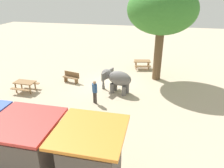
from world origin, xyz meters
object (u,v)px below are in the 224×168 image
Objects in this scene: elephant at (117,79)px; picnic_table_near at (25,84)px; person_handler at (95,90)px; shade_tree_main at (162,10)px; market_stall_red at (29,150)px; market_stall_orange at (91,160)px; picnic_table_far at (142,63)px; wooden_bench at (71,77)px.

elephant is 6.79m from picnic_table_near.
picnic_table_near is at bearing 118.56° from person_handler.
shade_tree_main is at bearing -1.88° from person_handler.
shade_tree_main reaches higher than market_stall_red.
picnic_table_far is at bearing -93.14° from market_stall_orange.
picnic_table_far is (-5.35, -4.60, 0.12)m from wooden_bench.
picnic_table_near is 0.88× the size of picnic_table_far.
wooden_bench is 9.36m from market_stall_red.
elephant is 1.68× the size of wooden_bench.
market_stall_orange is (-4.60, 9.12, 0.67)m from wooden_bench.
elephant is at bearing 49.05° from shade_tree_main.
picnic_table_near is 0.61× the size of market_stall_red.
wooden_bench reaches higher than picnic_table_near.
shade_tree_main is at bearing -113.75° from elephant.
market_stall_red reaches higher than picnic_table_far.
market_stall_orange is at bearing 130.26° from wooden_bench.
wooden_bench is 3.55m from picnic_table_near.
picnic_table_far is at bearing -86.92° from elephant.
person_handler is (1.07, 1.96, -0.13)m from elephant.
market_stall_orange is (-0.65, 8.15, 0.06)m from elephant.
shade_tree_main is 4.84× the size of picnic_table_near.
market_stall_orange is at bearing 138.88° from picnic_table_near.
person_handler is at bearing -98.07° from market_stall_red.
market_stall_orange reaches higher than wooden_bench.
person_handler reaches higher than picnic_table_far.
person_handler is 1.05× the size of picnic_table_near.
person_handler is 4.14m from wooden_bench.
person_handler is at bearing 53.25° from shade_tree_main.
wooden_bench is at bearing -150.74° from picnic_table_far.
elephant is at bearing 6.16° from person_handler.
person_handler reaches higher than wooden_bench.
person_handler is at bearing 78.48° from elephant.
person_handler reaches higher than picnic_table_near.
shade_tree_main is (-3.88, -5.19, 4.60)m from person_handler.
market_stall_orange is at bearing 111.74° from elephant.
wooden_bench is 0.58× the size of market_stall_red.
elephant reaches higher than person_handler.
market_stall_orange is (2.15, 11.38, -4.41)m from shade_tree_main.
wooden_bench is 0.94× the size of picnic_table_near.
picnic_table_far is (-2.48, -7.53, -0.36)m from person_handler.
person_handler is 6.43m from market_stall_orange.
market_stall_orange reaches higher than picnic_table_near.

